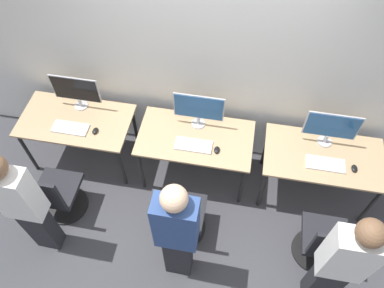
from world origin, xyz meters
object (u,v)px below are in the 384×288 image
(mouse_left, at_px, (95,131))
(keyboard_right, at_px, (325,164))
(person_left, at_px, (24,204))
(keyboard_center, at_px, (193,145))
(mouse_center, at_px, (217,150))
(office_chair_right, at_px, (324,244))
(monitor_center, at_px, (199,109))
(monitor_right, at_px, (331,127))
(office_chair_left, at_px, (57,195))
(office_chair_center, at_px, (182,219))
(person_right, at_px, (341,263))
(person_center, at_px, (177,233))
(keyboard_left, at_px, (70,128))
(monitor_left, at_px, (76,91))
(mouse_right, at_px, (354,168))

(mouse_left, relative_size, keyboard_right, 0.23)
(mouse_left, bearing_deg, person_left, -106.79)
(person_left, distance_m, keyboard_center, 1.69)
(mouse_center, height_order, office_chair_right, office_chair_right)
(person_left, relative_size, monitor_center, 2.99)
(person_left, bearing_deg, monitor_right, 25.67)
(office_chair_left, height_order, keyboard_right, office_chair_left)
(monitor_center, xyz_separation_m, office_chair_center, (-0.00, -0.96, -0.61))
(monitor_center, xyz_separation_m, person_right, (1.40, -1.34, -0.10))
(office_chair_right, relative_size, person_right, 0.54)
(office_chair_center, bearing_deg, person_center, -83.52)
(keyboard_left, relative_size, person_center, 0.24)
(monitor_center, xyz_separation_m, monitor_right, (1.34, -0.00, 0.00))
(keyboard_center, height_order, monitor_right, monitor_right)
(monitor_center, xyz_separation_m, person_center, (0.04, -1.32, -0.09))
(keyboard_left, distance_m, keyboard_center, 1.34)
(office_chair_left, relative_size, person_center, 0.54)
(monitor_left, bearing_deg, keyboard_right, -6.58)
(keyboard_left, distance_m, person_center, 1.71)
(keyboard_right, bearing_deg, person_right, -86.80)
(monitor_left, distance_m, mouse_center, 1.64)
(mouse_center, height_order, person_center, person_center)
(keyboard_right, bearing_deg, keyboard_left, -179.51)
(person_left, bearing_deg, person_center, -0.93)
(monitor_center, relative_size, person_center, 0.33)
(office_chair_center, relative_size, mouse_right, 9.62)
(mouse_left, bearing_deg, keyboard_center, 0.32)
(monitor_center, xyz_separation_m, office_chair_right, (1.41, -0.97, -0.61))
(person_center, bearing_deg, monitor_right, 45.48)
(person_center, relative_size, office_chair_right, 1.85)
(monitor_left, relative_size, mouse_left, 5.87)
(mouse_left, xyz_separation_m, office_chair_left, (-0.30, -0.63, -0.39))
(person_left, relative_size, mouse_right, 17.54)
(person_center, distance_m, office_chair_right, 1.51)
(mouse_center, relative_size, keyboard_right, 0.23)
(keyboard_left, distance_m, mouse_left, 0.28)
(monitor_left, xyz_separation_m, mouse_right, (2.96, -0.31, -0.23))
(monitor_left, distance_m, monitor_right, 2.68)
(person_left, height_order, office_chair_center, person_left)
(keyboard_left, distance_m, mouse_center, 1.59)
(mouse_center, bearing_deg, office_chair_center, -111.34)
(monitor_left, height_order, monitor_right, same)
(monitor_left, distance_m, office_chair_center, 1.76)
(monitor_center, distance_m, office_chair_center, 1.14)
(monitor_center, height_order, keyboard_center, monitor_center)
(keyboard_left, bearing_deg, monitor_left, 90.00)
(mouse_left, bearing_deg, mouse_right, 0.19)
(person_left, xyz_separation_m, mouse_center, (1.61, 0.98, -0.12))
(mouse_center, bearing_deg, keyboard_left, 179.77)
(office_chair_left, height_order, office_chair_right, same)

